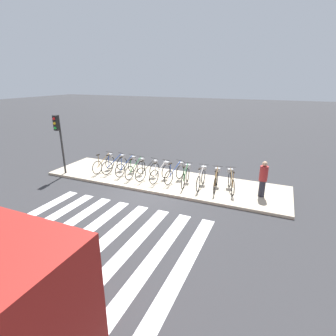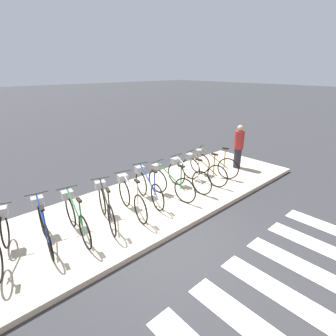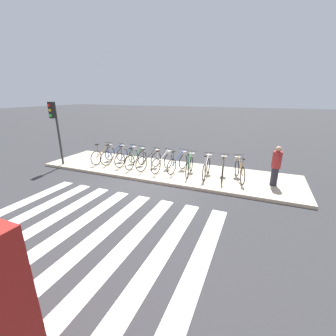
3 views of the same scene
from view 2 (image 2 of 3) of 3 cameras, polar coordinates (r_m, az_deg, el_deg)
The scene contains 13 objects.
ground_plane at distance 5.93m, azimuth -0.20°, elevation -15.58°, with size 120.00×120.00×0.00m, color #2D2D30.
sidewalk at distance 6.94m, azimuth -8.95°, elevation -9.38°, with size 12.05×3.09×0.12m.
parked_bicycle_1 at distance 5.92m, azimuth -32.59°, elevation -12.73°, with size 0.67×1.62×1.04m.
parked_bicycle_2 at distance 6.00m, azimuth -25.50°, elevation -10.86°, with size 0.48×1.68×1.04m.
parked_bicycle_3 at distance 6.04m, azimuth -19.51°, elevation -9.73°, with size 0.46×1.69×1.04m.
parked_bicycle_4 at distance 6.29m, azimuth -13.46°, elevation -7.76°, with size 0.65×1.63×1.04m.
parked_bicycle_5 at distance 6.58m, azimuth -8.20°, elevation -5.99°, with size 0.51×1.67×1.04m.
parked_bicycle_6 at distance 7.09m, azimuth -4.54°, elevation -3.81°, with size 0.53×1.67×1.04m.
parked_bicycle_7 at distance 7.30m, azimuth 0.04°, elevation -2.97°, with size 0.46×1.69×1.04m.
parked_bicycle_8 at distance 7.81m, azimuth 3.99°, elevation -1.38°, with size 0.46×1.70×1.04m.
parked_bicycle_9 at distance 8.30m, azimuth 7.26°, elevation -0.14°, with size 0.46×1.69×1.04m.
parked_bicycle_10 at distance 8.85m, azimuth 9.37°, elevation 1.10°, with size 0.66×1.62×1.04m.
pedestrian at distance 9.71m, azimuth 15.10°, elevation 4.67°, with size 0.34×0.34×1.56m.
Camera 2 is at (-3.21, -3.53, 3.53)m, focal length 28.00 mm.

